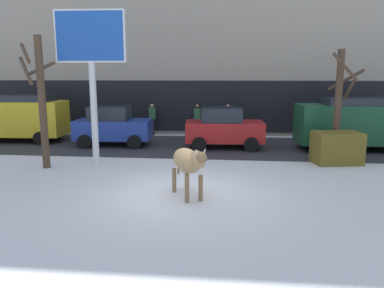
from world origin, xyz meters
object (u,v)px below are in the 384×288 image
pedestrian_far_left (197,120)px  pedestrian_by_cars (228,120)px  car_red_hatchback (224,128)px  car_darkgreen_van (351,122)px  billboard (91,46)px  cow_tan (188,162)px  car_blue_hatchback (113,126)px  pedestrian_near_billboard (152,119)px  car_yellow_van (18,117)px  bare_tree_left_lot (339,101)px  dumpster (337,148)px  bare_tree_right_lot (41,98)px

pedestrian_far_left → pedestrian_by_cars: bearing=0.0°
car_red_hatchback → pedestrian_by_cars: bearing=87.2°
car_darkgreen_van → billboard: bearing=-159.5°
cow_tan → car_blue_hatchback: car_blue_hatchback is taller
car_darkgreen_van → pedestrian_near_billboard: (-9.64, 3.22, -0.36)m
car_yellow_van → car_darkgreen_van: (15.90, -0.58, 0.00)m
pedestrian_by_cars → pedestrian_far_left: same height
pedestrian_far_left → bare_tree_left_lot: (6.00, -5.23, 1.42)m
pedestrian_near_billboard → bare_tree_left_lot: 10.09m
cow_tan → car_yellow_van: bearing=140.3°
billboard → car_darkgreen_van: (10.30, 3.86, -3.07)m
car_blue_hatchback → dumpster: car_blue_hatchback is taller
cow_tan → pedestrian_far_left: 10.51m
bare_tree_left_lot → dumpster: bare_tree_left_lot is taller
cow_tan → car_red_hatchback: (0.83, 7.15, -0.07)m
cow_tan → car_darkgreen_van: 9.72m
cow_tan → pedestrian_near_billboard: size_ratio=1.08×
bare_tree_right_lot → pedestrian_far_left: bearing=58.2°
car_red_hatchback → pedestrian_near_billboard: (-4.02, 3.34, -0.05)m
car_red_hatchback → pedestrian_near_billboard: size_ratio=2.08×
cow_tan → pedestrian_near_billboard: pedestrian_near_billboard is taller
dumpster → car_darkgreen_van: bearing=64.5°
car_red_hatchback → dumpster: car_red_hatchback is taller
pedestrian_near_billboard → pedestrian_by_cars: 4.18m
car_yellow_van → dumpster: size_ratio=2.77×
cow_tan → pedestrian_near_billboard: bearing=106.9°
pedestrian_by_cars → dumpster: 7.28m
pedestrian_near_billboard → bare_tree_right_lot: 8.26m
cow_tan → car_blue_hatchback: bearing=121.3°
cow_tan → bare_tree_right_lot: size_ratio=0.40×
bare_tree_right_lot → pedestrian_by_cars: bearing=50.1°
car_red_hatchback → bare_tree_right_lot: bare_tree_right_lot is taller
bare_tree_left_lot → bare_tree_right_lot: (-10.81, -2.53, 0.19)m
pedestrian_near_billboard → bare_tree_left_lot: (8.51, -5.23, 1.42)m
cow_tan → pedestrian_near_billboard: (-3.19, 10.49, -0.11)m
car_red_hatchback → car_darkgreen_van: (5.62, 0.12, 0.32)m
car_red_hatchback → pedestrian_far_left: size_ratio=2.08×
car_blue_hatchback → cow_tan: bearing=-58.7°
car_yellow_van → car_red_hatchback: bearing=-3.9°
cow_tan → bare_tree_left_lot: size_ratio=0.44×
car_blue_hatchback → car_red_hatchback: bearing=-1.1°
car_red_hatchback → pedestrian_far_left: (-1.51, 3.34, -0.05)m
cow_tan → pedestrian_by_cars: pedestrian_by_cars is taller
billboard → bare_tree_right_lot: bearing=-157.6°
cow_tan → billboard: (-3.85, 3.41, 3.32)m
pedestrian_by_cars → pedestrian_far_left: size_ratio=1.00×
pedestrian_far_left → bare_tree_left_lot: bare_tree_left_lot is taller
bare_tree_right_lot → billboard: bearing=22.4°
bare_tree_right_lot → cow_tan: bearing=-26.4°
pedestrian_near_billboard → bare_tree_left_lot: bare_tree_left_lot is taller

